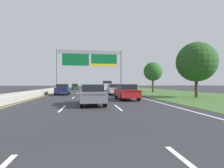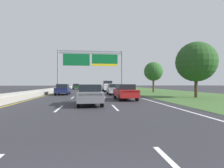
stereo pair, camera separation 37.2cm
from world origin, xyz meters
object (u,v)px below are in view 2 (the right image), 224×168
(car_grey_centre_lane_sedan, at_px, (90,94))
(car_navy_left_lane_sedan, at_px, (63,89))
(overhead_sign_gantry, at_px, (91,62))
(pickup_truck_white, at_px, (108,86))
(car_darkgreen_left_lane_sedan, at_px, (76,86))
(car_red_right_lane_sedan, at_px, (125,92))
(car_silver_right_lane_sedan, at_px, (114,89))
(roadside_tree_near, at_px, (196,62))
(roadside_tree_mid, at_px, (153,72))

(car_grey_centre_lane_sedan, bearing_deg, car_navy_left_lane_sedan, 15.48)
(overhead_sign_gantry, height_order, pickup_truck_white, overhead_sign_gantry)
(car_darkgreen_left_lane_sedan, relative_size, car_red_right_lane_sedan, 1.00)
(car_silver_right_lane_sedan, distance_m, roadside_tree_near, 11.58)
(car_grey_centre_lane_sedan, distance_m, car_navy_left_lane_sedan, 13.41)
(car_darkgreen_left_lane_sedan, xyz_separation_m, car_silver_right_lane_sedan, (7.52, -25.39, 0.00))
(car_red_right_lane_sedan, distance_m, car_navy_left_lane_sedan, 11.70)
(car_silver_right_lane_sedan, bearing_deg, roadside_tree_mid, -53.66)
(car_darkgreen_left_lane_sedan, relative_size, roadside_tree_near, 0.68)
(overhead_sign_gantry, distance_m, car_navy_left_lane_sedan, 16.05)
(car_navy_left_lane_sedan, bearing_deg, car_red_right_lane_sedan, -140.75)
(overhead_sign_gantry, distance_m, car_silver_right_lane_sedan, 16.42)
(car_darkgreen_left_lane_sedan, bearing_deg, overhead_sign_gantry, -158.96)
(overhead_sign_gantry, xyz_separation_m, car_darkgreen_left_lane_sedan, (-4.15, 10.42, -5.84))
(roadside_tree_mid, bearing_deg, car_grey_centre_lane_sedan, -122.93)
(overhead_sign_gantry, bearing_deg, car_silver_right_lane_sedan, -77.34)
(car_red_right_lane_sedan, bearing_deg, overhead_sign_gantry, 7.27)
(overhead_sign_gantry, xyz_separation_m, car_silver_right_lane_sedan, (3.36, -14.97, -5.84))
(overhead_sign_gantry, height_order, roadside_tree_near, overhead_sign_gantry)
(car_red_right_lane_sedan, distance_m, car_grey_centre_lane_sedan, 5.23)
(car_red_right_lane_sedan, distance_m, car_silver_right_lane_sedan, 8.37)
(roadside_tree_mid, bearing_deg, overhead_sign_gantry, 143.41)
(car_navy_left_lane_sedan, bearing_deg, roadside_tree_near, -115.28)
(car_darkgreen_left_lane_sedan, bearing_deg, car_grey_centre_lane_sedan, -174.62)
(car_silver_right_lane_sedan, bearing_deg, car_navy_left_lane_sedan, 85.31)
(car_red_right_lane_sedan, xyz_separation_m, car_silver_right_lane_sedan, (-0.03, 8.37, 0.00))
(overhead_sign_gantry, bearing_deg, roadside_tree_mid, -36.59)
(car_silver_right_lane_sedan, height_order, roadside_tree_mid, roadside_tree_mid)
(car_silver_right_lane_sedan, xyz_separation_m, roadside_tree_mid, (8.43, 6.22, 3.11))
(roadside_tree_mid, bearing_deg, pickup_truck_white, 159.59)
(car_red_right_lane_sedan, xyz_separation_m, roadside_tree_mid, (8.39, 14.59, 3.11))
(roadside_tree_mid, bearing_deg, car_navy_left_lane_sedan, -160.53)
(overhead_sign_gantry, relative_size, roadside_tree_mid, 2.63)
(car_red_right_lane_sedan, bearing_deg, car_darkgreen_left_lane_sedan, 11.60)
(car_silver_right_lane_sedan, xyz_separation_m, roadside_tree_near, (8.73, -6.83, 3.34))
(overhead_sign_gantry, bearing_deg, car_grey_centre_lane_sedan, -90.33)
(roadside_tree_near, relative_size, roadside_tree_mid, 1.13)
(car_red_right_lane_sedan, relative_size, car_navy_left_lane_sedan, 1.00)
(pickup_truck_white, relative_size, roadside_tree_near, 0.84)
(car_silver_right_lane_sedan, bearing_deg, car_darkgreen_left_lane_sedan, 16.39)
(pickup_truck_white, height_order, roadside_tree_mid, roadside_tree_mid)
(pickup_truck_white, bearing_deg, car_silver_right_lane_sedan, 178.61)
(car_silver_right_lane_sedan, bearing_deg, pickup_truck_white, -0.44)
(car_grey_centre_lane_sedan, bearing_deg, overhead_sign_gantry, -1.99)
(pickup_truck_white, height_order, car_darkgreen_left_lane_sedan, pickup_truck_white)
(pickup_truck_white, relative_size, car_darkgreen_left_lane_sedan, 1.23)
(car_darkgreen_left_lane_sedan, height_order, car_grey_centre_lane_sedan, same)
(car_darkgreen_left_lane_sedan, relative_size, roadside_tree_mid, 0.77)
(car_darkgreen_left_lane_sedan, height_order, car_navy_left_lane_sedan, same)
(roadside_tree_mid, bearing_deg, car_red_right_lane_sedan, -119.90)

